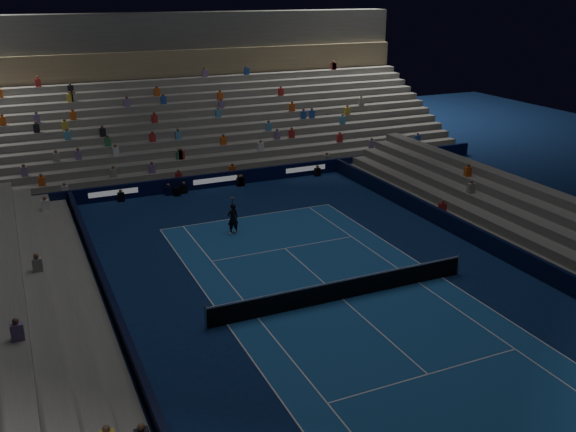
{
  "coord_description": "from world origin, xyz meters",
  "views": [
    {
      "loc": [
        -12.61,
        -22.04,
        13.26
      ],
      "look_at": [
        0.0,
        6.0,
        2.0
      ],
      "focal_mm": 39.18,
      "sensor_mm": 36.0,
      "label": 1
    }
  ],
  "objects": [
    {
      "name": "tennis_player",
      "position": [
        -1.8,
        9.62,
        0.89
      ],
      "size": [
        0.68,
        0.47,
        1.79
      ],
      "primitive_type": "imported",
      "rotation": [
        0.0,
        0.0,
        3.21
      ],
      "color": "black",
      "rests_on": "ground"
    },
    {
      "name": "grandstand_main",
      "position": [
        0.0,
        27.9,
        3.38
      ],
      "size": [
        44.0,
        15.2,
        11.2
      ],
      "color": "slate",
      "rests_on": "ground"
    },
    {
      "name": "sponsor_barrier_west",
      "position": [
        -9.7,
        0.0,
        0.5
      ],
      "size": [
        0.25,
        37.0,
        1.0
      ],
      "primitive_type": "cube",
      "color": "black",
      "rests_on": "ground"
    },
    {
      "name": "ground",
      "position": [
        0.0,
        0.0,
        0.0
      ],
      "size": [
        90.0,
        90.0,
        0.0
      ],
      "primitive_type": "plane",
      "color": "#0C1E4A",
      "rests_on": "ground"
    },
    {
      "name": "grandstand_east",
      "position": [
        13.17,
        0.0,
        0.92
      ],
      "size": [
        5.0,
        37.0,
        2.5
      ],
      "color": "slate",
      "rests_on": "ground"
    },
    {
      "name": "broadcast_camera",
      "position": [
        -2.93,
        17.76,
        0.29
      ],
      "size": [
        0.44,
        0.87,
        0.55
      ],
      "color": "black",
      "rests_on": "ground"
    },
    {
      "name": "tennis_net",
      "position": [
        0.0,
        0.0,
        0.5
      ],
      "size": [
        12.9,
        0.1,
        1.1
      ],
      "color": "#B2B2B7",
      "rests_on": "ground"
    },
    {
      "name": "court_surface",
      "position": [
        0.0,
        0.0,
        0.01
      ],
      "size": [
        10.97,
        23.77,
        0.01
      ],
      "primitive_type": "cube",
      "color": "#1B5296",
      "rests_on": "ground"
    },
    {
      "name": "sponsor_barrier_far",
      "position": [
        0.0,
        18.5,
        0.5
      ],
      "size": [
        44.0,
        0.25,
        1.0
      ],
      "primitive_type": "cube",
      "color": "black",
      "rests_on": "ground"
    },
    {
      "name": "grandstand_west",
      "position": [
        -13.17,
        0.0,
        0.92
      ],
      "size": [
        5.0,
        37.0,
        2.5
      ],
      "color": "slate",
      "rests_on": "ground"
    },
    {
      "name": "sponsor_barrier_east",
      "position": [
        9.7,
        0.0,
        0.5
      ],
      "size": [
        0.25,
        37.0,
        1.0
      ],
      "primitive_type": "cube",
      "color": "black",
      "rests_on": "ground"
    }
  ]
}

